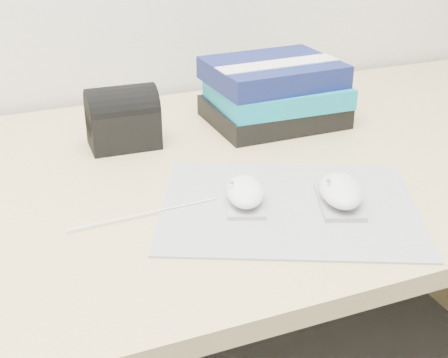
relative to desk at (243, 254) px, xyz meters
name	(u,v)px	position (x,y,z in m)	size (l,w,h in m)	color
desk	(243,254)	(0.00, 0.00, 0.00)	(1.60, 0.80, 0.73)	tan
mousepad	(289,206)	(-0.04, -0.24, 0.24)	(0.38, 0.29, 0.00)	gray
mouse_rear	(245,193)	(-0.09, -0.21, 0.26)	(0.09, 0.12, 0.04)	#ADADB0
mouse_front	(340,192)	(0.04, -0.27, 0.26)	(0.10, 0.13, 0.05)	#9D9C9F
usb_cable	(145,214)	(-0.24, -0.19, 0.24)	(0.00, 0.00, 0.23)	white
book_stack	(274,92)	(0.11, 0.09, 0.30)	(0.26, 0.21, 0.13)	black
pouch	(123,118)	(-0.20, 0.08, 0.29)	(0.13, 0.09, 0.11)	black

